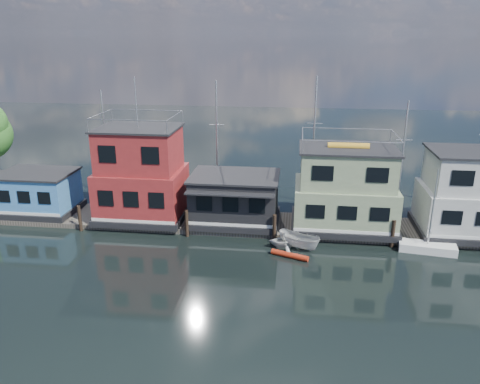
# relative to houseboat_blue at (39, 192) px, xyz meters

# --- Properties ---
(ground) EXTENTS (160.00, 160.00, 0.00)m
(ground) POSITION_rel_houseboat_blue_xyz_m (18.00, -12.00, -2.21)
(ground) COLOR black
(ground) RESTS_ON ground
(dock) EXTENTS (48.00, 5.00, 0.40)m
(dock) POSITION_rel_houseboat_blue_xyz_m (18.00, 0.00, -2.01)
(dock) COLOR #595147
(dock) RESTS_ON ground
(houseboat_blue) EXTENTS (6.40, 4.90, 3.66)m
(houseboat_blue) POSITION_rel_houseboat_blue_xyz_m (0.00, 0.00, 0.00)
(houseboat_blue) COLOR black
(houseboat_blue) RESTS_ON dock
(houseboat_red) EXTENTS (7.40, 5.90, 11.86)m
(houseboat_red) POSITION_rel_houseboat_blue_xyz_m (9.50, 0.00, 1.90)
(houseboat_red) COLOR black
(houseboat_red) RESTS_ON dock
(houseboat_dark) EXTENTS (7.40, 6.10, 4.06)m
(houseboat_dark) POSITION_rel_houseboat_blue_xyz_m (17.50, -0.02, 0.21)
(houseboat_dark) COLOR black
(houseboat_dark) RESTS_ON dock
(houseboat_green) EXTENTS (8.40, 5.90, 7.03)m
(houseboat_green) POSITION_rel_houseboat_blue_xyz_m (26.50, 0.00, 1.34)
(houseboat_green) COLOR black
(houseboat_green) RESTS_ON dock
(houseboat_white) EXTENTS (8.40, 5.90, 6.66)m
(houseboat_white) POSITION_rel_houseboat_blue_xyz_m (36.50, 0.00, 1.33)
(houseboat_white) COLOR black
(houseboat_white) RESTS_ON dock
(pilings) EXTENTS (42.28, 0.28, 2.20)m
(pilings) POSITION_rel_houseboat_blue_xyz_m (17.67, -2.80, -1.11)
(pilings) COLOR #2D2116
(pilings) RESTS_ON ground
(background_masts) EXTENTS (36.40, 0.16, 12.00)m
(background_masts) POSITION_rel_houseboat_blue_xyz_m (22.76, 6.00, 3.35)
(background_masts) COLOR silver
(background_masts) RESTS_ON ground
(motorboat) EXTENTS (3.67, 2.86, 1.34)m
(motorboat) POSITION_rel_houseboat_blue_xyz_m (22.94, -4.03, -1.53)
(motorboat) COLOR silver
(motorboat) RESTS_ON ground
(red_kayak) EXTENTS (2.79, 1.37, 0.41)m
(red_kayak) POSITION_rel_houseboat_blue_xyz_m (22.30, -5.59, -2.00)
(red_kayak) COLOR #B12A12
(red_kayak) RESTS_ON ground
(dinghy_white) EXTENTS (2.79, 2.55, 1.25)m
(dinghy_white) POSITION_rel_houseboat_blue_xyz_m (21.81, -3.92, -1.58)
(dinghy_white) COLOR beige
(dinghy_white) RESTS_ON ground
(day_sailer) EXTENTS (4.23, 1.91, 6.44)m
(day_sailer) POSITION_rel_houseboat_blue_xyz_m (32.50, -3.28, -1.81)
(day_sailer) COLOR silver
(day_sailer) RESTS_ON ground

